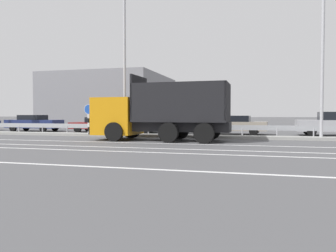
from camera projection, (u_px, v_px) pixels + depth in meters
The scene contains 17 objects.
ground_plane at pixel (165, 140), 18.89m from camera, with size 320.00×320.00×0.00m, color #4C4C4F.
lane_strip_0 at pixel (152, 143), 16.59m from camera, with size 51.10×0.16×0.01m, color silver.
lane_strip_1 at pixel (135, 148), 14.31m from camera, with size 51.10×0.16×0.01m, color silver.
lane_strip_2 at pixel (122, 151), 12.89m from camera, with size 51.10×0.16×0.01m, color silver.
lane_strip_3 at pixel (71, 166), 9.35m from camera, with size 51.10×0.16×0.01m, color silver.
median_island at pixel (174, 136), 20.79m from camera, with size 28.10×1.10×0.18m, color gray.
median_guardrail at pixel (178, 128), 21.92m from camera, with size 51.10×0.09×0.78m.
dump_truck at pixel (145, 118), 18.55m from camera, with size 7.71×2.90×3.63m.
median_road_sign at pixel (89, 119), 22.31m from camera, with size 0.68×0.16×2.15m.
street_lamp_1 at pixel (124, 55), 21.44m from camera, with size 0.71×2.33×9.74m.
street_lamp_2 at pixel (323, 41), 18.29m from camera, with size 0.71×2.12×10.22m.
parked_car_1 at pixel (34, 123), 28.14m from camera, with size 4.85×1.86×1.41m.
parked_car_2 at pixel (99, 124), 26.75m from camera, with size 4.48×2.17×1.23m.
parked_car_3 at pixel (164, 124), 25.57m from camera, with size 4.09×2.15×1.49m.
parked_car_4 at pixel (234, 125), 23.83m from camera, with size 4.81×2.18×1.37m.
parked_car_5 at pixel (333, 124), 22.31m from camera, with size 4.67×1.91×1.64m.
background_building_0 at pixel (112, 101), 39.35m from camera, with size 12.41×12.89×6.02m, color gray.
Camera 1 is at (5.05, -18.16, 1.47)m, focal length 35.00 mm.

